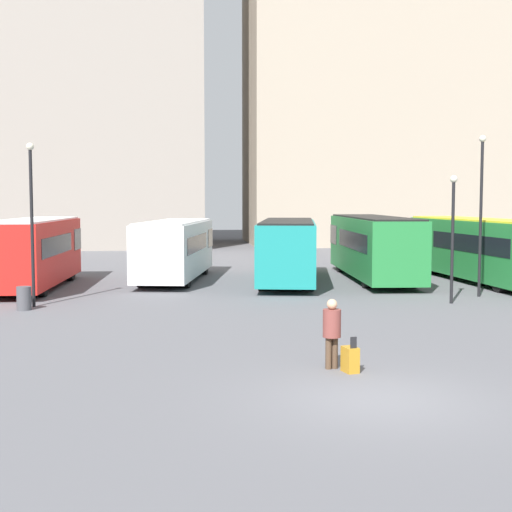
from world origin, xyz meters
TOP-DOWN VIEW (x-y plane):
  - ground_plane at (0.00, 0.00)m, footprint 160.00×160.00m
  - building_block_left at (-13.26, 50.72)m, footprint 22.29×17.10m
  - building_block_right at (16.91, 50.72)m, footprint 29.60×14.17m
  - bus_0 at (-10.45, 19.04)m, footprint 2.83×9.43m
  - bus_1 at (-4.20, 21.46)m, footprint 4.00×9.69m
  - bus_2 at (1.15, 20.06)m, footprint 4.18×10.37m
  - bus_3 at (5.57, 21.04)m, footprint 3.16×11.62m
  - bus_4 at (10.45, 19.39)m, footprint 3.17×12.42m
  - traveler at (-0.39, 2.60)m, footprint 0.51×0.51m
  - suitcase at (-0.04, 2.22)m, footprint 0.37×0.49m
  - lamp_post_0 at (8.19, 14.25)m, footprint 0.28×0.28m
  - lamp_post_1 at (6.34, 12.50)m, footprint 0.28×0.28m
  - lamp_post_2 at (-9.34, 13.26)m, footprint 0.28×0.28m
  - trash_bin at (-9.51, 12.46)m, footprint 0.52×0.52m

SIDE VIEW (x-z plane):
  - ground_plane at x=0.00m, z-range 0.00..0.00m
  - suitcase at x=-0.04m, z-range -0.13..0.72m
  - trash_bin at x=-9.51m, z-range 0.00..0.85m
  - traveler at x=-0.39m, z-range 0.15..1.80m
  - bus_1 at x=-4.20m, z-range 0.13..3.05m
  - bus_2 at x=1.15m, z-range 0.13..3.11m
  - bus_4 at x=10.45m, z-range 0.14..3.18m
  - bus_0 at x=-10.45m, z-range 0.13..3.22m
  - bus_3 at x=5.57m, z-range 0.14..3.26m
  - lamp_post_1 at x=6.34m, z-range 0.48..5.35m
  - lamp_post_2 at x=-9.34m, z-range 0.51..6.52m
  - lamp_post_0 at x=8.19m, z-range 0.52..7.05m
  - building_block_left at x=-13.26m, z-range 0.00..34.17m
  - building_block_right at x=16.91m, z-range 0.00..39.79m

